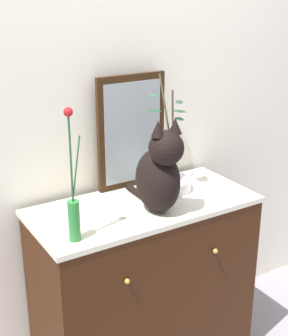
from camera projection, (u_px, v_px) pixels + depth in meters
name	position (u px, v px, depth m)	size (l,w,h in m)	color
wall_back	(110.00, 113.00, 2.48)	(4.40, 0.08, 2.60)	silver
sideboard	(144.00, 287.00, 2.52)	(1.09, 0.51, 0.93)	#321607
mirror_leaning	(132.00, 132.00, 2.46)	(0.37, 0.03, 0.57)	black
cat_sitting	(159.00, 173.00, 2.20)	(0.19, 0.43, 0.45)	black
vase_slim_green	(74.00, 208.00, 1.97)	(0.07, 0.05, 0.55)	#2A7B34
bowl_porcelain	(168.00, 184.00, 2.50)	(0.23, 0.23, 0.06)	white
vase_glass_clear	(169.00, 157.00, 2.45)	(0.21, 0.14, 0.52)	silver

